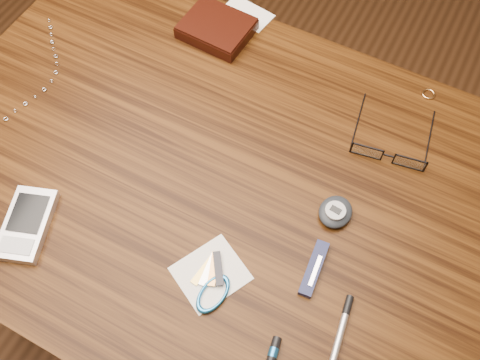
% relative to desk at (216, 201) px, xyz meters
% --- Properties ---
extents(ground, '(3.80, 3.80, 0.00)m').
position_rel_desk_xyz_m(ground, '(0.00, 0.00, -0.65)').
color(ground, '#472814').
rests_on(ground, ground).
extents(desk, '(1.00, 0.70, 0.75)m').
position_rel_desk_xyz_m(desk, '(0.00, 0.00, 0.00)').
color(desk, '#371D08').
rests_on(desk, ground).
extents(wallet_and_card, '(0.14, 0.16, 0.03)m').
position_rel_desk_xyz_m(wallet_and_card, '(-0.14, 0.27, 0.12)').
color(wallet_and_card, black).
rests_on(wallet_and_card, desk).
extents(eyeglasses, '(0.14, 0.14, 0.03)m').
position_rel_desk_xyz_m(eyeglasses, '(0.24, 0.16, 0.11)').
color(eyeglasses, black).
rests_on(eyeglasses, desk).
extents(gold_ring, '(0.02, 0.02, 0.00)m').
position_rel_desk_xyz_m(gold_ring, '(0.26, 0.31, 0.10)').
color(gold_ring, '#ECAD63').
rests_on(gold_ring, desk).
extents(pda_phone, '(0.10, 0.13, 0.02)m').
position_rel_desk_xyz_m(pda_phone, '(-0.20, -0.22, 0.11)').
color(pda_phone, silver).
rests_on(pda_phone, desk).
extents(pedometer, '(0.06, 0.06, 0.02)m').
position_rel_desk_xyz_m(pedometer, '(0.20, 0.02, 0.11)').
color(pedometer, black).
rests_on(pedometer, desk).
extents(notepad_keys, '(0.12, 0.12, 0.01)m').
position_rel_desk_xyz_m(notepad_keys, '(0.09, -0.16, 0.11)').
color(notepad_keys, white).
rests_on(notepad_keys, desk).
extents(pocket_knife, '(0.03, 0.09, 0.01)m').
position_rel_desk_xyz_m(pocket_knife, '(0.21, -0.08, 0.11)').
color(pocket_knife, '#12183E').
rests_on(pocket_knife, desk).
extents(silver_pen, '(0.03, 0.13, 0.01)m').
position_rel_desk_xyz_m(silver_pen, '(0.28, -0.14, 0.11)').
color(silver_pen, silver).
rests_on(silver_pen, desk).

